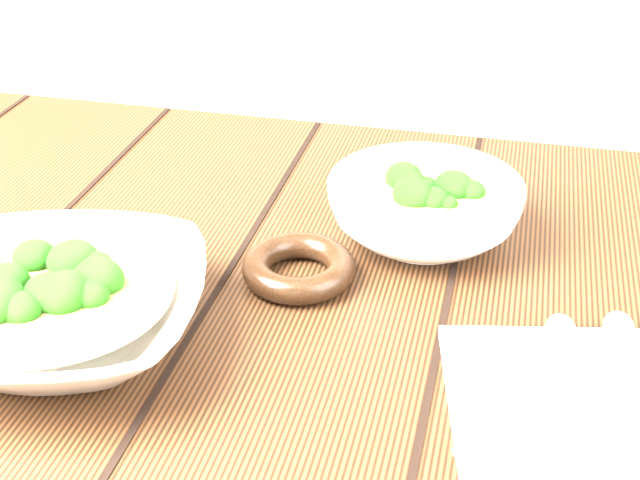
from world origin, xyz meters
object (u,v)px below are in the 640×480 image
at_px(table, 241,406).
at_px(napkin, 582,398).
at_px(trivet, 299,268).
at_px(soup_bowl_back, 424,208).
at_px(soup_bowl_front, 56,309).

distance_m(table, napkin, 0.32).
relative_size(table, napkin, 6.11).
relative_size(table, trivet, 11.71).
bearing_deg(napkin, soup_bowl_back, 112.38).
distance_m(soup_bowl_back, trivet, 0.14).
xyz_separation_m(soup_bowl_back, trivet, (-0.10, -0.10, -0.02)).
height_order(soup_bowl_front, trivet, soup_bowl_front).
distance_m(table, soup_bowl_front, 0.21).
bearing_deg(table, napkin, -13.32).
bearing_deg(trivet, table, -134.89).
relative_size(soup_bowl_back, napkin, 1.03).
xyz_separation_m(soup_bowl_front, trivet, (0.16, 0.13, -0.02)).
distance_m(table, soup_bowl_back, 0.26).
bearing_deg(table, soup_bowl_front, -143.63).
relative_size(soup_bowl_front, trivet, 2.76).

